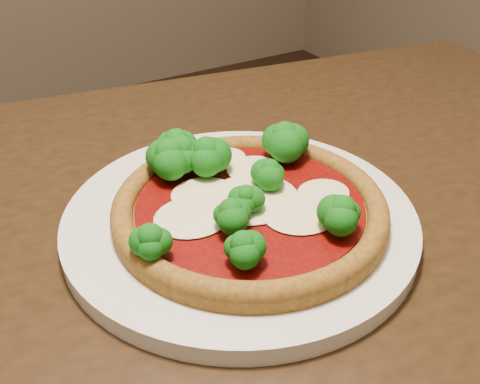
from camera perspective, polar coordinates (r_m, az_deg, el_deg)
dining_table at (r=0.57m, az=-5.13°, el=-13.17°), size 1.43×1.03×0.75m
plate at (r=0.53m, az=0.00°, el=-2.81°), size 0.34×0.34×0.02m
pizza at (r=0.51m, az=0.27°, el=-0.50°), size 0.26×0.26×0.06m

